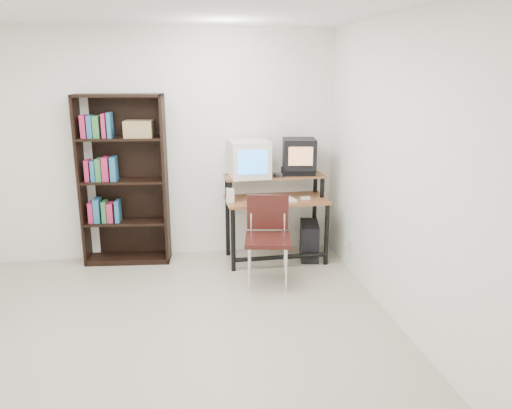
{
  "coord_description": "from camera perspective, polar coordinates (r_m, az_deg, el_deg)",
  "views": [
    {
      "loc": [
        0.16,
        -3.75,
        2.14
      ],
      "look_at": [
        0.94,
        1.1,
        0.81
      ],
      "focal_mm": 35.0,
      "sensor_mm": 36.0,
      "label": 1
    }
  ],
  "objects": [
    {
      "name": "cd_spindle",
      "position": [
        5.6,
        2.6,
        3.32
      ],
      "size": [
        0.14,
        0.14,
        0.05
      ],
      "primitive_type": "cylinder",
      "rotation": [
        0.0,
        0.0,
        0.14
      ],
      "color": "#26262B",
      "rests_on": "computer_desk"
    },
    {
      "name": "mouse",
      "position": [
        5.64,
        5.68,
        0.69
      ],
      "size": [
        0.1,
        0.07,
        0.03
      ],
      "primitive_type": "cube",
      "rotation": [
        0.0,
        0.0,
        0.07
      ],
      "color": "white",
      "rests_on": "mousepad"
    },
    {
      "name": "pc_tower",
      "position": [
        5.89,
        6.1,
        -4.09
      ],
      "size": [
        0.28,
        0.48,
        0.42
      ],
      "primitive_type": "cube",
      "rotation": [
        0.0,
        0.0,
        -0.2
      ],
      "color": "black",
      "rests_on": "floor"
    },
    {
      "name": "front_wall",
      "position": [
        1.95,
        -13.24,
        -10.83
      ],
      "size": [
        4.0,
        0.01,
        2.6
      ],
      "primitive_type": "cube",
      "color": "white",
      "rests_on": "floor"
    },
    {
      "name": "keyboard",
      "position": [
        5.51,
        2.08,
        0.36
      ],
      "size": [
        0.5,
        0.29,
        0.03
      ],
      "primitive_type": "cube",
      "rotation": [
        0.0,
        0.0,
        0.18
      ],
      "color": "silver",
      "rests_on": "computer_desk"
    },
    {
      "name": "ceiling",
      "position": [
        3.78,
        -12.38,
        21.78
      ],
      "size": [
        4.0,
        4.0,
        0.01
      ],
      "primitive_type": "cube",
      "color": "white",
      "rests_on": "back_wall"
    },
    {
      "name": "right_wall",
      "position": [
        4.26,
        16.69,
        3.11
      ],
      "size": [
        0.01,
        4.0,
        2.6
      ],
      "primitive_type": "cube",
      "color": "white",
      "rests_on": "floor"
    },
    {
      "name": "computer_desk",
      "position": [
        5.67,
        2.28,
        0.2
      ],
      "size": [
        1.15,
        0.59,
        0.98
      ],
      "rotation": [
        0.0,
        0.0,
        0.02
      ],
      "color": "brown",
      "rests_on": "floor"
    },
    {
      "name": "mousepad",
      "position": [
        5.64,
        5.79,
        0.49
      ],
      "size": [
        0.25,
        0.22,
        0.01
      ],
      "primitive_type": "cube",
      "rotation": [
        0.0,
        0.0,
        -0.21
      ],
      "color": "black",
      "rests_on": "computer_desk"
    },
    {
      "name": "desk_speaker",
      "position": [
        5.47,
        -2.97,
        0.98
      ],
      "size": [
        0.08,
        0.08,
        0.17
      ],
      "primitive_type": "cube",
      "rotation": [
        0.0,
        0.0,
        0.03
      ],
      "color": "silver",
      "rests_on": "computer_desk"
    },
    {
      "name": "wall_outlet",
      "position": [
        5.54,
        10.73,
        -4.53
      ],
      "size": [
        0.02,
        0.08,
        0.12
      ],
      "primitive_type": "cube",
      "color": "beige",
      "rests_on": "right_wall"
    },
    {
      "name": "school_chair",
      "position": [
        5.08,
        1.35,
        -2.99
      ],
      "size": [
        0.52,
        0.52,
        0.9
      ],
      "rotation": [
        0.0,
        0.0,
        -0.18
      ],
      "color": "black",
      "rests_on": "floor"
    },
    {
      "name": "floor",
      "position": [
        4.32,
        -10.38,
        -14.88
      ],
      "size": [
        4.0,
        4.0,
        0.01
      ],
      "primitive_type": "cube",
      "color": "#B8AE98",
      "rests_on": "ground"
    },
    {
      "name": "vcr",
      "position": [
        5.76,
        4.84,
        3.77
      ],
      "size": [
        0.38,
        0.28,
        0.08
      ],
      "primitive_type": "cube",
      "rotation": [
        0.0,
        0.0,
        -0.06
      ],
      "color": "black",
      "rests_on": "computer_desk"
    },
    {
      "name": "crt_tv",
      "position": [
        5.72,
        4.96,
        5.81
      ],
      "size": [
        0.41,
        0.4,
        0.34
      ],
      "rotation": [
        0.0,
        0.0,
        -0.15
      ],
      "color": "black",
      "rests_on": "vcr"
    },
    {
      "name": "crt_monitor",
      "position": [
        5.61,
        -0.85,
        5.23
      ],
      "size": [
        0.46,
        0.47,
        0.41
      ],
      "rotation": [
        0.0,
        0.0,
        0.07
      ],
      "color": "silver",
      "rests_on": "computer_desk"
    },
    {
      "name": "bookshelf",
      "position": [
        5.76,
        -14.88,
        2.88
      ],
      "size": [
        0.97,
        0.4,
        1.89
      ],
      "rotation": [
        0.0,
        0.0,
        -0.09
      ],
      "color": "black",
      "rests_on": "floor"
    },
    {
      "name": "back_wall",
      "position": [
        5.82,
        -10.66,
        6.56
      ],
      "size": [
        4.0,
        0.01,
        2.6
      ],
      "primitive_type": "cube",
      "color": "white",
      "rests_on": "floor"
    }
  ]
}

